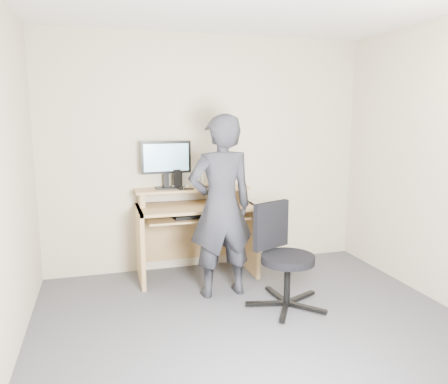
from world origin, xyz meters
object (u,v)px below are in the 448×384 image
desk (195,223)px  monitor (166,160)px  person (221,207)px  office_chair (282,252)px

desk → monitor: monitor is taller
person → office_chair: bearing=136.8°
desk → monitor: size_ratio=2.31×
desk → office_chair: same height
person → desk: bearing=-83.5°
desk → office_chair: size_ratio=1.35×
office_chair → monitor: bearing=103.6°
monitor → person: bearing=-65.4°
monitor → person: (0.39, -0.71, -0.37)m
desk → office_chair: 1.14m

